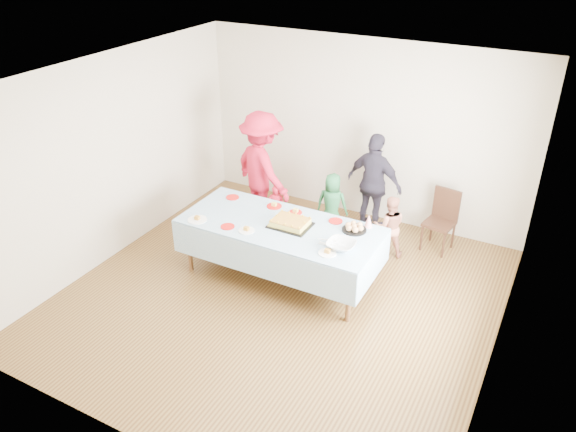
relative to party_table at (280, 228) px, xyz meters
The scene contains 22 objects.
ground 0.84m from the party_table, 60.17° to the right, with size 5.00×5.00×0.00m, color #4A2D15.
room_walls 1.14m from the party_table, 53.84° to the right, with size 5.04×5.04×2.72m.
party_table is the anchor object (origin of this frame).
birthday_cake 0.16m from the party_table, 12.90° to the left, with size 0.50×0.39×0.09m.
rolls_tray 0.92m from the party_table, 18.82° to the left, with size 0.30×0.30×0.09m.
punch_bowl 0.91m from the party_table, ahead, with size 0.33×0.33×0.08m, color silver.
party_hat 1.10m from the party_table, 24.98° to the left, with size 0.10×0.10×0.17m, color white.
fork_pile 0.74m from the party_table, 13.23° to the right, with size 0.24×0.18×0.07m, color white, non-canonical shape.
plate_red_far_a 0.98m from the party_table, 159.67° to the left, with size 0.18×0.18×0.01m, color red.
plate_red_far_b 0.49m from the party_table, 127.73° to the left, with size 0.20×0.20×0.01m, color red.
plate_red_far_c 0.37m from the party_table, 85.11° to the left, with size 0.17×0.17×0.01m, color red.
plate_red_far_d 0.70m from the party_table, 34.27° to the left, with size 0.18×0.18×0.01m, color red.
plate_red_near 0.65m from the party_table, 146.27° to the right, with size 0.17×0.17×0.01m, color red.
plate_white_left 1.05m from the party_table, 157.93° to the right, with size 0.24×0.24×0.01m, color white.
plate_white_mid 0.44m from the party_table, 130.19° to the right, with size 0.20×0.20×0.01m, color white.
plate_white_right 0.87m from the party_table, 22.74° to the right, with size 0.21×0.21×0.01m, color white.
dining_chair 2.36m from the party_table, 46.47° to the left, with size 0.43×0.43×0.87m.
toddler_left 1.23m from the party_table, 121.37° to the left, with size 0.28×0.18×0.76m, color red.
toddler_mid 1.37m from the party_table, 85.04° to the left, with size 0.46×0.30×0.94m, color #23693A.
toddler_right 1.59m from the party_table, 48.09° to the left, with size 0.43×0.34×0.89m, color #C6775C.
adult_left 1.51m from the party_table, 128.72° to the left, with size 1.12×0.64×1.74m, color red.
adult_right 1.83m from the party_table, 70.84° to the left, with size 0.88×0.37×1.50m, color #2D2938.
Camera 1 is at (2.72, -4.92, 4.21)m, focal length 35.00 mm.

